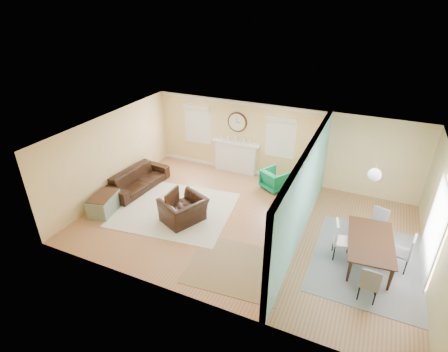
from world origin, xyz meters
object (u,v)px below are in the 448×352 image
(green_chair, at_px, (275,179))
(eames_chair, at_px, (184,210))
(sofa, at_px, (138,179))
(dining_table, at_px, (370,251))
(credenza, at_px, (299,200))

(green_chair, bearing_deg, eames_chair, 87.80)
(sofa, height_order, dining_table, sofa)
(credenza, xyz_separation_m, dining_table, (2.08, -1.46, -0.08))
(eames_chair, height_order, credenza, credenza)
(green_chair, distance_m, credenza, 1.48)
(eames_chair, bearing_deg, dining_table, 118.39)
(sofa, height_order, green_chair, green_chair)
(eames_chair, relative_size, green_chair, 1.52)
(eames_chair, xyz_separation_m, dining_table, (4.91, 0.33, -0.05))
(green_chair, bearing_deg, dining_table, 171.23)
(credenza, height_order, dining_table, credenza)
(credenza, relative_size, dining_table, 0.80)
(eames_chair, distance_m, credenza, 3.36)
(sofa, height_order, eames_chair, eames_chair)
(green_chair, relative_size, credenza, 0.51)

